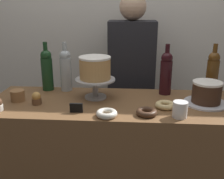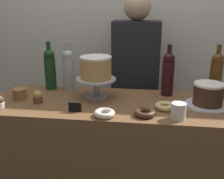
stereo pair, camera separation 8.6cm
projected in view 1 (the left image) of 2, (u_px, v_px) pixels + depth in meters
back_wall at (119, 31)px, 2.27m from camera, size 6.00×0.05×2.60m
display_counter at (112, 171)px, 1.73m from camera, size 1.50×0.54×0.96m
cake_stand_pedestal at (95, 85)px, 1.63m from camera, size 0.25×0.25×0.12m
white_layer_cake at (95, 68)px, 1.59m from camera, size 0.19×0.19×0.14m
silver_serving_platter at (205, 103)px, 1.55m from camera, size 0.25×0.25×0.01m
chocolate_round_cake at (207, 92)px, 1.53m from camera, size 0.17×0.17×0.13m
wine_bottle_amber at (212, 72)px, 1.69m from camera, size 0.08×0.08×0.33m
wine_bottle_clear at (66, 69)px, 1.75m from camera, size 0.08×0.08×0.33m
wine_bottle_green at (47, 69)px, 1.76m from camera, size 0.08×0.08×0.33m
wine_bottle_dark_red at (166, 72)px, 1.68m from camera, size 0.08×0.08×0.33m
cupcake_caramel at (37, 98)px, 1.54m from camera, size 0.06×0.06×0.07m
donut_chocolate at (147, 112)px, 1.39m from camera, size 0.11×0.11×0.03m
donut_sugar at (107, 114)px, 1.37m from camera, size 0.11×0.11×0.03m
donut_glazed at (165, 105)px, 1.49m from camera, size 0.11×0.11×0.03m
cookie_stack at (18, 95)px, 1.59m from camera, size 0.08×0.08×0.07m
price_sign_chalkboard at (76, 108)px, 1.42m from camera, size 0.07×0.01×0.05m
coffee_cup_ceramic at (180, 110)px, 1.36m from camera, size 0.08×0.08×0.08m
barista_figure at (131, 92)px, 2.14m from camera, size 0.36×0.22×1.60m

